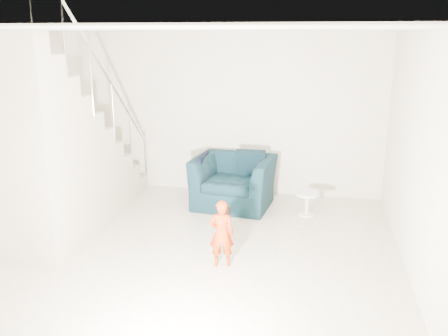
{
  "coord_description": "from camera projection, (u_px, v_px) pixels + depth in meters",
  "views": [
    {
      "loc": [
        1.4,
        -5.04,
        2.64
      ],
      "look_at": [
        0.15,
        1.2,
        0.85
      ],
      "focal_mm": 38.0,
      "sensor_mm": 36.0,
      "label": 1
    }
  ],
  "objects": [
    {
      "name": "floor",
      "position": [
        192.0,
        261.0,
        5.73
      ],
      "size": [
        5.5,
        5.5,
        0.0
      ],
      "primitive_type": "plane",
      "color": "gray",
      "rests_on": "ground"
    },
    {
      "name": "ceiling",
      "position": [
        188.0,
        29.0,
        5.0
      ],
      "size": [
        5.5,
        5.5,
        0.0
      ],
      "primitive_type": "plane",
      "rotation": [
        3.14,
        0.0,
        0.0
      ],
      "color": "silver",
      "rests_on": "back_wall"
    },
    {
      "name": "back_wall",
      "position": [
        233.0,
        114.0,
        7.96
      ],
      "size": [
        5.0,
        0.0,
        5.0
      ],
      "primitive_type": "plane",
      "rotation": [
        1.57,
        0.0,
        0.0
      ],
      "color": "#BFAF9B",
      "rests_on": "floor"
    },
    {
      "name": "front_wall",
      "position": [
        67.0,
        264.0,
        2.77
      ],
      "size": [
        5.0,
        0.0,
        5.0
      ],
      "primitive_type": "plane",
      "rotation": [
        -1.57,
        0.0,
        0.0
      ],
      "color": "#BFAF9B",
      "rests_on": "floor"
    },
    {
      "name": "right_wall",
      "position": [
        424.0,
        164.0,
        4.9
      ],
      "size": [
        0.0,
        5.5,
        5.5
      ],
      "primitive_type": "plane",
      "rotation": [
        1.57,
        0.0,
        -1.57
      ],
      "color": "#BFAF9B",
      "rests_on": "floor"
    },
    {
      "name": "armchair",
      "position": [
        234.0,
        181.0,
        7.53
      ],
      "size": [
        1.32,
        1.19,
        0.79
      ],
      "primitive_type": "imported",
      "rotation": [
        0.0,
        0.0,
        -0.11
      ],
      "color": "black",
      "rests_on": "floor"
    },
    {
      "name": "toddler",
      "position": [
        221.0,
        233.0,
        5.53
      ],
      "size": [
        0.33,
        0.25,
        0.81
      ],
      "primitive_type": "imported",
      "rotation": [
        0.0,
        0.0,
        3.36
      ],
      "color": "#AD2405",
      "rests_on": "floor"
    },
    {
      "name": "side_table",
      "position": [
        307.0,
        200.0,
        7.14
      ],
      "size": [
        0.36,
        0.36,
        0.36
      ],
      "color": "silver",
      "rests_on": "floor"
    },
    {
      "name": "staircase",
      "position": [
        58.0,
        165.0,
        6.38
      ],
      "size": [
        1.02,
        3.03,
        3.62
      ],
      "color": "#ADA089",
      "rests_on": "floor"
    },
    {
      "name": "cushion",
      "position": [
        251.0,
        164.0,
        7.65
      ],
      "size": [
        0.48,
        0.23,
        0.47
      ],
      "primitive_type": "cube",
      "rotation": [
        0.21,
        0.0,
        0.0
      ],
      "color": "black",
      "rests_on": "armchair"
    },
    {
      "name": "throw",
      "position": [
        204.0,
        174.0,
        7.58
      ],
      "size": [
        0.06,
        0.57,
        0.64
      ],
      "primitive_type": "cube",
      "color": "black",
      "rests_on": "armchair"
    },
    {
      "name": "phone",
      "position": [
        229.0,
        211.0,
        5.4
      ],
      "size": [
        0.03,
        0.05,
        0.1
      ],
      "primitive_type": "cube",
      "rotation": [
        0.0,
        0.0,
        -0.32
      ],
      "color": "black",
      "rests_on": "toddler"
    }
  ]
}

